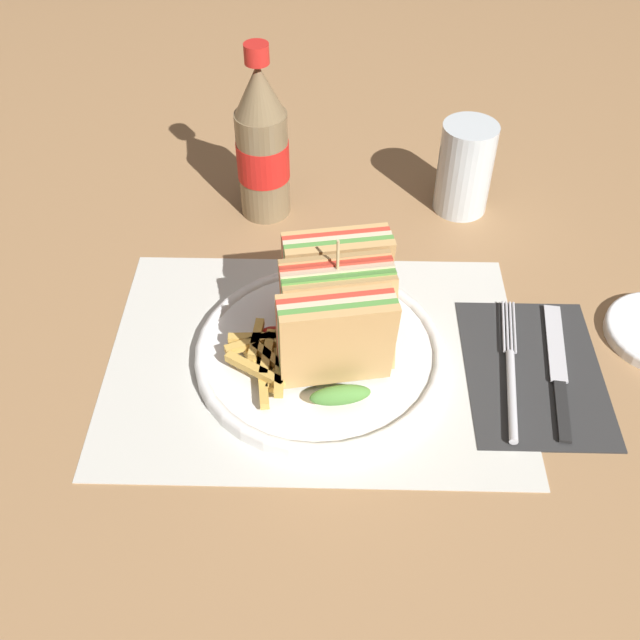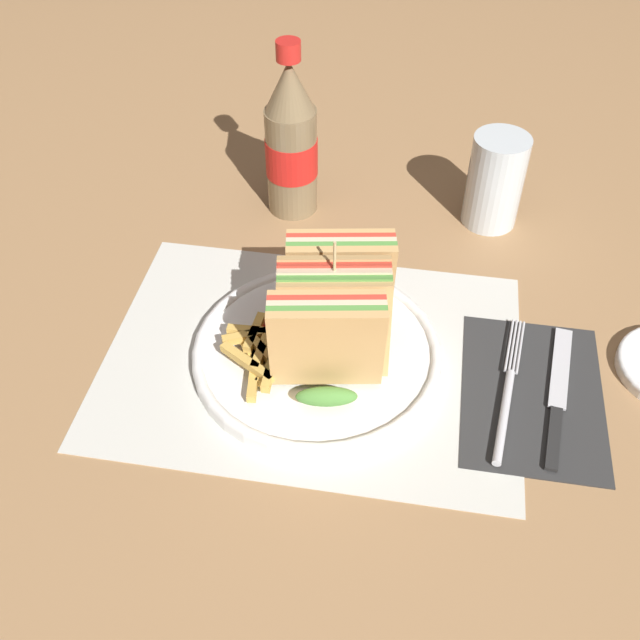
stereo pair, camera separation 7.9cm
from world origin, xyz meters
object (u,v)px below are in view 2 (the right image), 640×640
object	(u,v)px
glass_near	(494,186)
plate_main	(317,353)
club_sandwich	(334,312)
fork	(506,400)
coke_bottle_near	(291,142)
knife	(558,396)

from	to	relation	value
glass_near	plate_main	bearing A→B (deg)	-122.77
club_sandwich	fork	bearing A→B (deg)	-10.12
plate_main	fork	xyz separation A→B (m)	(0.20, -0.03, -0.00)
plate_main	coke_bottle_near	world-z (taller)	coke_bottle_near
club_sandwich	knife	xyz separation A→B (m)	(0.24, -0.02, -0.07)
glass_near	fork	bearing A→B (deg)	-86.44
plate_main	fork	size ratio (longest dim) A/B	1.35
club_sandwich	glass_near	world-z (taller)	club_sandwich
knife	club_sandwich	bearing A→B (deg)	-176.62
fork	plate_main	bearing A→B (deg)	178.21
coke_bottle_near	glass_near	size ratio (longest dim) A/B	1.88
club_sandwich	knife	size ratio (longest dim) A/B	0.94
plate_main	fork	world-z (taller)	plate_main
plate_main	club_sandwich	xyz separation A→B (m)	(0.02, 0.00, 0.06)
plate_main	glass_near	size ratio (longest dim) A/B	2.19
fork	glass_near	bearing A→B (deg)	100.80
club_sandwich	coke_bottle_near	world-z (taller)	coke_bottle_near
fork	knife	distance (m)	0.06
plate_main	glass_near	xyz separation A→B (m)	(0.18, 0.28, 0.04)
plate_main	knife	size ratio (longest dim) A/B	1.39
fork	coke_bottle_near	world-z (taller)	coke_bottle_near
plate_main	fork	distance (m)	0.20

